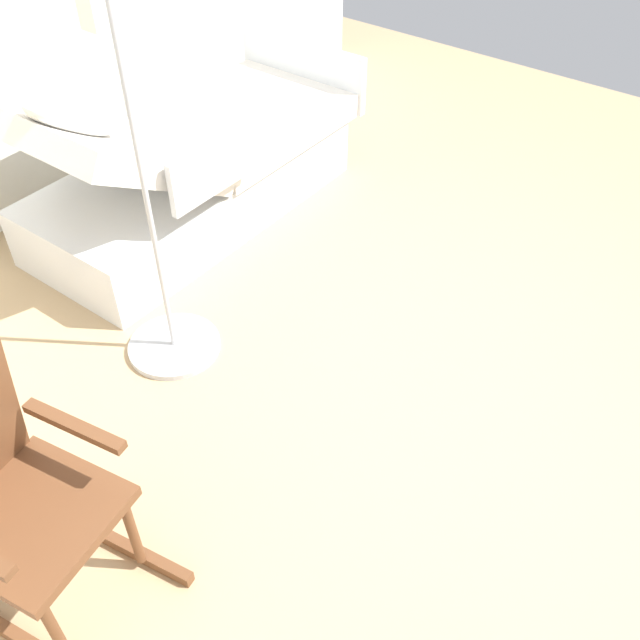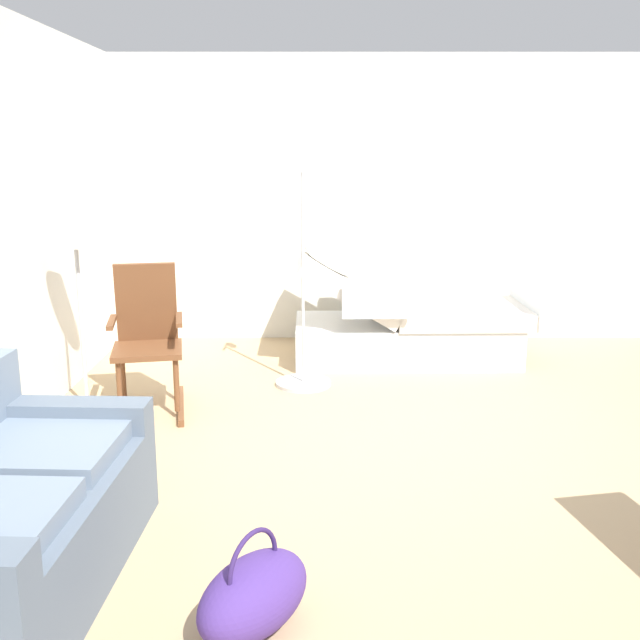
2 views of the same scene
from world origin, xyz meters
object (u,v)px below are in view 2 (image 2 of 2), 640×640
object	(u,v)px
floor_lamp	(75,239)
duffel_bag	(254,595)
hospital_bed	(406,326)
rocking_chair	(147,340)
iv_pole	(303,355)
couch	(0,523)

from	to	relation	value
floor_lamp	duffel_bag	size ratio (longest dim) A/B	2.30
floor_lamp	duffel_bag	bearing A→B (deg)	-150.82
hospital_bed	floor_lamp	size ratio (longest dim) A/B	1.40
duffel_bag	hospital_bed	bearing A→B (deg)	-14.91
rocking_chair	floor_lamp	world-z (taller)	floor_lamp
iv_pole	floor_lamp	bearing A→B (deg)	108.32
hospital_bed	duffel_bag	size ratio (longest dim) A/B	3.22
hospital_bed	couch	size ratio (longest dim) A/B	1.27
couch	rocking_chair	size ratio (longest dim) A/B	1.56
hospital_bed	couch	bearing A→B (deg)	149.16
hospital_bed	floor_lamp	distance (m)	2.92
floor_lamp	duffel_bag	distance (m)	3.15
couch	rocking_chair	bearing A→B (deg)	-2.98
hospital_bed	duffel_bag	world-z (taller)	hospital_bed
couch	rocking_chair	world-z (taller)	rocking_chair
iv_pole	hospital_bed	bearing A→B (deg)	-50.59
duffel_bag	iv_pole	world-z (taller)	iv_pole
rocking_chair	duffel_bag	distance (m)	2.78
rocking_chair	duffel_bag	xyz separation A→B (m)	(-2.58, -0.98, -0.35)
hospital_bed	iv_pole	bearing A→B (deg)	129.41
couch	duffel_bag	xyz separation A→B (m)	(-0.29, -1.10, -0.15)
hospital_bed	iv_pole	xyz separation A→B (m)	(-0.74, 0.90, -0.06)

